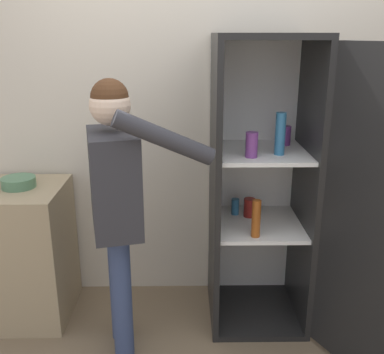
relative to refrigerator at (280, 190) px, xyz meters
The scene contains 5 objects.
wall_back 0.71m from the refrigerator, 133.34° to the left, with size 7.00×0.06×2.55m.
refrigerator is the anchor object (origin of this frame).
person 0.97m from the refrigerator, 165.28° to the right, with size 0.71×0.57×1.59m.
counter 1.68m from the refrigerator, behind, with size 0.55×0.57×0.89m.
bowl 1.60m from the refrigerator, behind, with size 0.21×0.21×0.06m.
Camera 1 is at (-0.14, -1.99, 1.80)m, focal length 42.00 mm.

